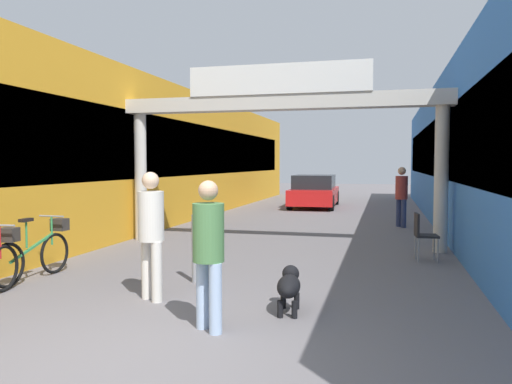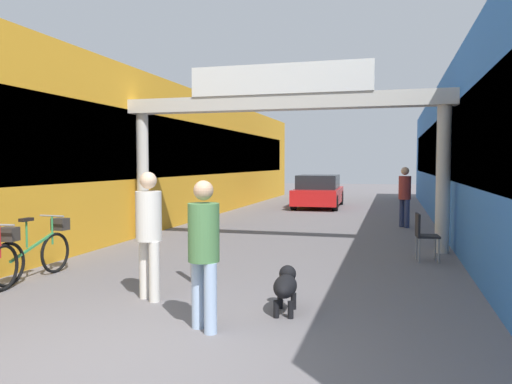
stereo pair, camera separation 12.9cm
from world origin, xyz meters
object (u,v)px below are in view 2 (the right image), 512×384
object	(u,v)px
pedestrian_carrying_crate	(405,193)
cafe_chair_black_nearer	(423,232)
parked_car_red	(319,192)
pedestrian_with_dog	(204,246)
bicycle_green_second	(38,251)
bollard_post_metal	(194,247)
pedestrian_companion	(149,227)
dog_on_leash	(286,285)

from	to	relation	value
pedestrian_carrying_crate	cafe_chair_black_nearer	world-z (taller)	pedestrian_carrying_crate
cafe_chair_black_nearer	parked_car_red	xyz separation A→B (m)	(-3.48, 10.71, 0.10)
pedestrian_with_dog	cafe_chair_black_nearer	bearing A→B (deg)	61.61
bicycle_green_second	parked_car_red	distance (m)	13.95
bicycle_green_second	bollard_post_metal	world-z (taller)	bollard_post_metal
pedestrian_companion	parked_car_red	world-z (taller)	pedestrian_companion
dog_on_leash	bollard_post_metal	bearing A→B (deg)	146.14
cafe_chair_black_nearer	parked_car_red	world-z (taller)	parked_car_red
bollard_post_metal	parked_car_red	xyz separation A→B (m)	(-0.01, 13.34, 0.10)
pedestrian_companion	parked_car_red	distance (m)	14.42
dog_on_leash	bicycle_green_second	distance (m)	4.22
pedestrian_carrying_crate	bicycle_green_second	world-z (taller)	pedestrian_carrying_crate
pedestrian_with_dog	bollard_post_metal	size ratio (longest dim) A/B	1.53
pedestrian_carrying_crate	dog_on_leash	xyz separation A→B (m)	(-1.58, -8.73, -0.65)
pedestrian_carrying_crate	parked_car_red	bearing A→B (deg)	119.62
cafe_chair_black_nearer	parked_car_red	bearing A→B (deg)	108.00
dog_on_leash	parked_car_red	xyz separation A→B (m)	(-1.68, 14.46, 0.31)
bicycle_green_second	cafe_chair_black_nearer	distance (m)	6.68
pedestrian_with_dog	parked_car_red	size ratio (longest dim) A/B	0.40
pedestrian_carrying_crate	bicycle_green_second	distance (m)	9.86
parked_car_red	bicycle_green_second	bearing A→B (deg)	-100.23
pedestrian_with_dog	pedestrian_carrying_crate	distance (m)	9.91
dog_on_leash	cafe_chair_black_nearer	xyz separation A→B (m)	(1.80, 3.75, 0.21)
pedestrian_companion	pedestrian_carrying_crate	xyz separation A→B (m)	(3.44, 8.68, 0.00)
parked_car_red	pedestrian_with_dog	bearing A→B (deg)	-86.41
pedestrian_companion	parked_car_red	xyz separation A→B (m)	(0.18, 14.41, -0.33)
pedestrian_companion	dog_on_leash	xyz separation A→B (m)	(1.86, -0.05, -0.65)
cafe_chair_black_nearer	pedestrian_companion	bearing A→B (deg)	-134.67
pedestrian_companion	bicycle_green_second	bearing A→B (deg)	163.46
bicycle_green_second	cafe_chair_black_nearer	world-z (taller)	bicycle_green_second
cafe_chair_black_nearer	pedestrian_with_dog	bearing A→B (deg)	-118.39
pedestrian_companion	dog_on_leash	size ratio (longest dim) A/B	2.31
pedestrian_companion	bicycle_green_second	xyz separation A→B (m)	(-2.29, 0.68, -0.54)
bicycle_green_second	pedestrian_carrying_crate	bearing A→B (deg)	54.37
pedestrian_companion	pedestrian_carrying_crate	distance (m)	9.34
cafe_chair_black_nearer	bicycle_green_second	bearing A→B (deg)	-153.09
pedestrian_with_dog	dog_on_leash	distance (m)	1.30
pedestrian_with_dog	pedestrian_carrying_crate	world-z (taller)	pedestrian_carrying_crate
pedestrian_with_dog	pedestrian_companion	distance (m)	1.49
pedestrian_carrying_crate	cafe_chair_black_nearer	size ratio (longest dim) A/B	1.92
dog_on_leash	bollard_post_metal	size ratio (longest dim) A/B	0.69
pedestrian_with_dog	dog_on_leash	size ratio (longest dim) A/B	2.22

